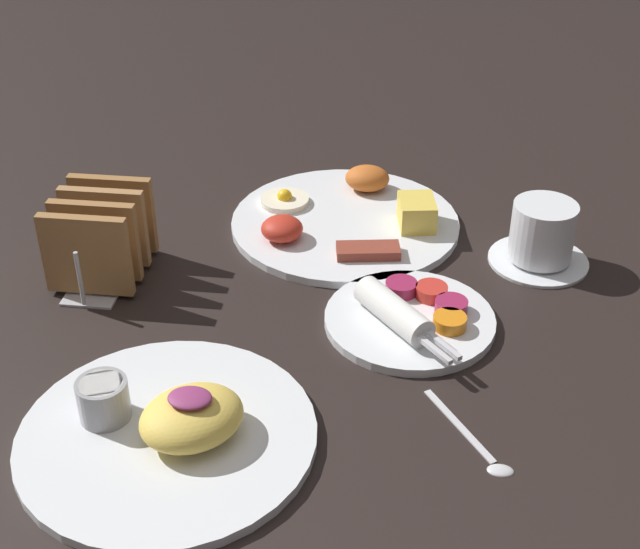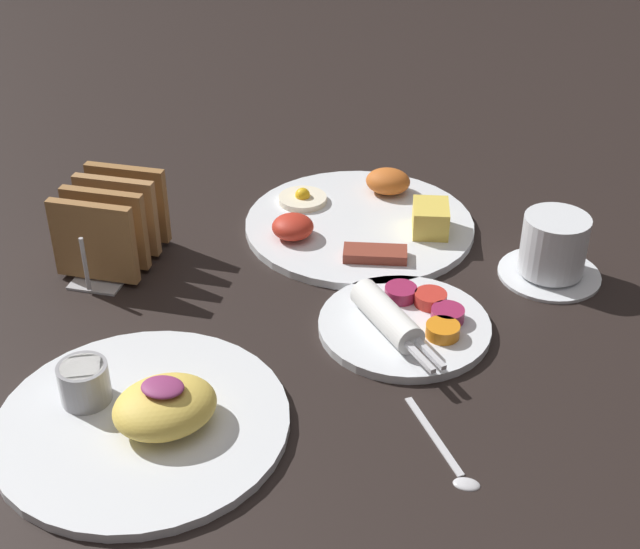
% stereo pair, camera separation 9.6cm
% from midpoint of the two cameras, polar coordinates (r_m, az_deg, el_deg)
% --- Properties ---
extents(ground_plane, '(3.00, 3.00, 0.00)m').
position_cam_midpoint_polar(ground_plane, '(0.98, -6.71, -3.06)').
color(ground_plane, black).
extents(plate_breakfast, '(0.29, 0.29, 0.05)m').
position_cam_midpoint_polar(plate_breakfast, '(1.15, -0.65, 3.54)').
color(plate_breakfast, white).
rests_on(plate_breakfast, ground_plane).
extents(plate_condiments, '(0.19, 0.19, 0.04)m').
position_cam_midpoint_polar(plate_condiments, '(0.96, 2.96, -2.76)').
color(plate_condiments, white).
rests_on(plate_condiments, ground_plane).
extents(plate_foreground, '(0.28, 0.28, 0.06)m').
position_cam_midpoint_polar(plate_foreground, '(0.84, -12.96, -9.63)').
color(plate_foreground, white).
rests_on(plate_foreground, ground_plane).
extents(toast_rack, '(0.10, 0.15, 0.10)m').
position_cam_midpoint_polar(toast_rack, '(1.07, -16.35, 2.22)').
color(toast_rack, '#B7B7BC').
rests_on(toast_rack, ground_plane).
extents(coffee_cup, '(0.12, 0.12, 0.08)m').
position_cam_midpoint_polar(coffee_cup, '(1.08, 11.57, 2.35)').
color(coffee_cup, white).
rests_on(coffee_cup, ground_plane).
extents(teaspoon, '(0.08, 0.11, 0.01)m').
position_cam_midpoint_polar(teaspoon, '(0.83, 6.86, -10.91)').
color(teaspoon, silver).
rests_on(teaspoon, ground_plane).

